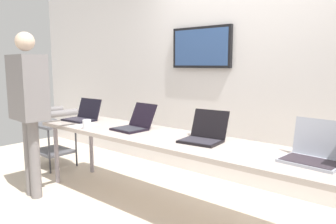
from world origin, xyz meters
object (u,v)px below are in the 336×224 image
Objects in this scene: laptop_station_0 at (83,115)px; laptop_station_3 at (314,153)px; laptop_station_1 at (134,124)px; workbench at (183,144)px; laptop_station_2 at (204,134)px; coffee_mug at (87,124)px; person at (29,99)px; storage_cart at (52,138)px.

laptop_station_3 reaches higher than laptop_station_0.
workbench is at bearing -3.38° from laptop_station_1.
laptop_station_0 is 0.87m from laptop_station_1.
laptop_station_1 is 0.84m from laptop_station_2.
laptop_station_0 is 0.54m from coffee_mug.
person is at bearing -157.87° from workbench.
laptop_station_2 is 0.97× the size of laptop_station_3.
laptop_station_0 is at bearing -178.80° from laptop_station_2.
laptop_station_1 is at bearing 176.62° from workbench.
laptop_station_1 reaches higher than coffee_mug.
laptop_station_0 is 0.70m from person.
storage_cart is at bearing 178.35° from workbench.
laptop_station_0 is 0.96× the size of laptop_station_1.
person is 0.64m from coffee_mug.
workbench is 9.31× the size of laptop_station_2.
laptop_station_3 reaches higher than workbench.
laptop_station_3 is 0.23× the size of person.
laptop_station_1 reaches higher than laptop_station_0.
laptop_station_2 is 1.29m from coffee_mug.
workbench is 0.67m from laptop_station_1.
coffee_mug is at bearing -165.94° from laptop_station_2.
person is at bearing -142.59° from laptop_station_1.
workbench is 2.08× the size of person.
laptop_station_2 is 0.91m from laptop_station_3.
laptop_station_0 reaches higher than coffee_mug.
workbench is 2.34m from storage_cart.
laptop_station_3 is (1.75, 0.01, 0.01)m from laptop_station_1.
laptop_station_1 is at bearing -179.77° from laptop_station_3.
laptop_station_2 reaches higher than workbench.
person is at bearing -140.66° from coffee_mug.
workbench is at bearing -177.56° from laptop_station_3.
laptop_station_2 reaches higher than coffee_mug.
laptop_station_3 is 2.71m from person.
person is 18.66× the size of coffee_mug.
coffee_mug is (-2.16, -0.30, -0.02)m from laptop_station_3.
person is at bearing -89.32° from laptop_station_0.
laptop_station_1 is (0.87, 0.01, 0.00)m from laptop_station_0.
coffee_mug is 1.34m from storage_cart.
workbench is 8.93× the size of laptop_station_1.
laptop_station_3 is (2.62, 0.02, 0.01)m from laptop_station_0.
laptop_station_0 is at bearing -179.58° from laptop_station_3.
laptop_station_1 is 0.67× the size of storage_cart.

